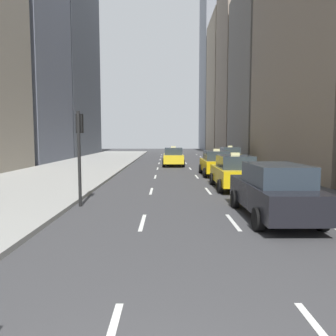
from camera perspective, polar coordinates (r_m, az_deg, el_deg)
name	(u,v)px	position (r m, az deg, el deg)	size (l,w,h in m)	color
sidewalk_left	(81,167)	(29.99, -14.88, 0.21)	(8.00, 66.00, 0.15)	#9E9E99
lane_markings	(193,172)	(25.14, 4.39, -0.72)	(5.72, 56.00, 0.01)	white
building_row_right	(244,64)	(51.68, 13.09, 17.17)	(6.00, 84.14, 37.41)	gray
taxi_lead	(173,157)	(30.61, 0.92, 1.99)	(2.02, 4.40, 1.87)	yellow
taxi_second	(229,156)	(32.89, 10.66, 2.13)	(2.02, 4.40, 1.87)	yellow
taxi_third	(234,172)	(17.06, 11.41, -0.67)	(2.02, 4.40, 1.87)	yellow
taxi_fourth	(216,163)	(23.04, 8.33, 0.88)	(2.02, 4.40, 1.87)	yellow
sedan_black_near	(273,191)	(11.12, 17.90, -3.77)	(2.02, 4.96, 1.79)	black
traffic_light_pole	(80,143)	(12.86, -15.15, 4.21)	(0.24, 0.42, 3.60)	black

